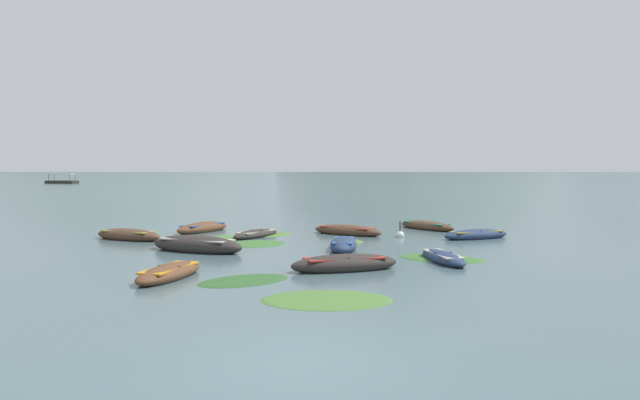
{
  "coord_description": "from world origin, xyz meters",
  "views": [
    {
      "loc": [
        -0.34,
        -9.96,
        3.3
      ],
      "look_at": [
        2.95,
        37.23,
        0.9
      ],
      "focal_mm": 33.2,
      "sensor_mm": 36.0,
      "label": 1
    }
  ],
  "objects_px": {
    "rowboat_4": "(443,258)",
    "rowboat_8": "(347,231)",
    "rowboat_2": "(197,245)",
    "ferry_0": "(62,182)",
    "rowboat_10": "(476,235)",
    "mooring_buoy": "(400,235)",
    "rowboat_1": "(256,234)",
    "rowboat_5": "(203,228)",
    "rowboat_3": "(128,235)",
    "rowboat_6": "(427,226)",
    "rowboat_0": "(343,245)",
    "rowboat_9": "(345,264)",
    "rowboat_7": "(169,273)"
  },
  "relations": [
    {
      "from": "ferry_0",
      "to": "rowboat_6",
      "type": "bearing_deg",
      "value": -62.2
    },
    {
      "from": "rowboat_3",
      "to": "rowboat_4",
      "type": "height_order",
      "value": "rowboat_3"
    },
    {
      "from": "rowboat_6",
      "to": "rowboat_10",
      "type": "bearing_deg",
      "value": -74.41
    },
    {
      "from": "rowboat_0",
      "to": "rowboat_6",
      "type": "bearing_deg",
      "value": 55.42
    },
    {
      "from": "rowboat_10",
      "to": "mooring_buoy",
      "type": "height_order",
      "value": "mooring_buoy"
    },
    {
      "from": "rowboat_0",
      "to": "rowboat_1",
      "type": "bearing_deg",
      "value": 128.03
    },
    {
      "from": "rowboat_3",
      "to": "rowboat_4",
      "type": "relative_size",
      "value": 1.12
    },
    {
      "from": "rowboat_5",
      "to": "ferry_0",
      "type": "height_order",
      "value": "ferry_0"
    },
    {
      "from": "rowboat_5",
      "to": "rowboat_4",
      "type": "bearing_deg",
      "value": -48.02
    },
    {
      "from": "rowboat_2",
      "to": "mooring_buoy",
      "type": "xyz_separation_m",
      "value": [
        9.28,
        4.43,
        -0.16
      ]
    },
    {
      "from": "rowboat_4",
      "to": "rowboat_10",
      "type": "distance_m",
      "value": 7.86
    },
    {
      "from": "rowboat_2",
      "to": "rowboat_9",
      "type": "xyz_separation_m",
      "value": [
        5.49,
        -4.93,
        -0.04
      ]
    },
    {
      "from": "rowboat_8",
      "to": "rowboat_3",
      "type": "bearing_deg",
      "value": -172.04
    },
    {
      "from": "rowboat_3",
      "to": "rowboat_6",
      "type": "distance_m",
      "value": 15.84
    },
    {
      "from": "rowboat_4",
      "to": "rowboat_8",
      "type": "height_order",
      "value": "rowboat_8"
    },
    {
      "from": "rowboat_10",
      "to": "rowboat_6",
      "type": "bearing_deg",
      "value": 105.59
    },
    {
      "from": "rowboat_4",
      "to": "rowboat_9",
      "type": "distance_m",
      "value": 4.05
    },
    {
      "from": "rowboat_9",
      "to": "mooring_buoy",
      "type": "height_order",
      "value": "mooring_buoy"
    },
    {
      "from": "rowboat_10",
      "to": "rowboat_4",
      "type": "bearing_deg",
      "value": -117.2
    },
    {
      "from": "rowboat_1",
      "to": "rowboat_4",
      "type": "height_order",
      "value": "rowboat_4"
    },
    {
      "from": "ferry_0",
      "to": "rowboat_0",
      "type": "bearing_deg",
      "value": -65.86
    },
    {
      "from": "mooring_buoy",
      "to": "rowboat_2",
      "type": "bearing_deg",
      "value": -154.47
    },
    {
      "from": "rowboat_5",
      "to": "ferry_0",
      "type": "bearing_deg",
      "value": 112.75
    },
    {
      "from": "rowboat_6",
      "to": "rowboat_8",
      "type": "bearing_deg",
      "value": -153.4
    },
    {
      "from": "rowboat_1",
      "to": "rowboat_3",
      "type": "xyz_separation_m",
      "value": [
        -6.01,
        -0.66,
        0.06
      ]
    },
    {
      "from": "rowboat_2",
      "to": "ferry_0",
      "type": "height_order",
      "value": "ferry_0"
    },
    {
      "from": "rowboat_7",
      "to": "rowboat_5",
      "type": "bearing_deg",
      "value": 93.07
    },
    {
      "from": "rowboat_6",
      "to": "mooring_buoy",
      "type": "height_order",
      "value": "mooring_buoy"
    },
    {
      "from": "rowboat_3",
      "to": "rowboat_5",
      "type": "height_order",
      "value": "rowboat_3"
    },
    {
      "from": "rowboat_3",
      "to": "rowboat_5",
      "type": "bearing_deg",
      "value": 48.13
    },
    {
      "from": "rowboat_7",
      "to": "rowboat_6",
      "type": "bearing_deg",
      "value": 50.76
    },
    {
      "from": "rowboat_0",
      "to": "rowboat_2",
      "type": "relative_size",
      "value": 0.8
    },
    {
      "from": "rowboat_3",
      "to": "mooring_buoy",
      "type": "xyz_separation_m",
      "value": [
        13.09,
        0.13,
        -0.11
      ]
    },
    {
      "from": "ferry_0",
      "to": "rowboat_1",
      "type": "bearing_deg",
      "value": -66.52
    },
    {
      "from": "rowboat_4",
      "to": "rowboat_0",
      "type": "bearing_deg",
      "value": 132.83
    },
    {
      "from": "rowboat_6",
      "to": "rowboat_10",
      "type": "relative_size",
      "value": 1.06
    },
    {
      "from": "rowboat_10",
      "to": "mooring_buoy",
      "type": "xyz_separation_m",
      "value": [
        -3.55,
        0.82,
        -0.08
      ]
    },
    {
      "from": "rowboat_8",
      "to": "rowboat_9",
      "type": "distance_m",
      "value": 10.8
    },
    {
      "from": "rowboat_6",
      "to": "mooring_buoy",
      "type": "relative_size",
      "value": 4.43
    },
    {
      "from": "rowboat_10",
      "to": "rowboat_7",
      "type": "bearing_deg",
      "value": -143.16
    },
    {
      "from": "rowboat_3",
      "to": "rowboat_8",
      "type": "height_order",
      "value": "rowboat_3"
    },
    {
      "from": "rowboat_1",
      "to": "ferry_0",
      "type": "relative_size",
      "value": 0.42
    },
    {
      "from": "rowboat_6",
      "to": "rowboat_9",
      "type": "bearing_deg",
      "value": -114.87
    },
    {
      "from": "rowboat_7",
      "to": "rowboat_2",
      "type": "bearing_deg",
      "value": 89.88
    },
    {
      "from": "rowboat_2",
      "to": "ferry_0",
      "type": "bearing_deg",
      "value": 111.77
    },
    {
      "from": "rowboat_1",
      "to": "rowboat_10",
      "type": "xyz_separation_m",
      "value": [
        10.63,
        -1.36,
        0.03
      ]
    },
    {
      "from": "rowboat_0",
      "to": "rowboat_1",
      "type": "xyz_separation_m",
      "value": [
        -3.81,
        4.87,
        -0.05
      ]
    },
    {
      "from": "rowboat_0",
      "to": "rowboat_2",
      "type": "distance_m",
      "value": 6.01
    },
    {
      "from": "rowboat_6",
      "to": "rowboat_9",
      "type": "relative_size",
      "value": 1.05
    },
    {
      "from": "rowboat_0",
      "to": "rowboat_7",
      "type": "xyz_separation_m",
      "value": [
        -6.02,
        -6.11,
        -0.03
      ]
    }
  ]
}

